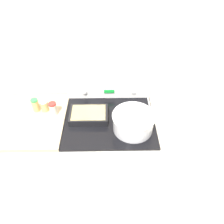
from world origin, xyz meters
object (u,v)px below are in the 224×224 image
(spice_jar_red_cap, at_px, (53,109))
(spice_jar_white_cap, at_px, (45,106))
(mixing_bowl, at_px, (133,121))
(ladle, at_px, (152,111))
(spice_jar_green_cap, at_px, (36,105))
(casserole_dish, at_px, (89,115))

(spice_jar_red_cap, distance_m, spice_jar_white_cap, 0.09)
(mixing_bowl, distance_m, spice_jar_white_cap, 0.76)
(ladle, distance_m, spice_jar_white_cap, 0.90)
(mixing_bowl, height_order, spice_jar_red_cap, mixing_bowl)
(mixing_bowl, height_order, spice_jar_green_cap, mixing_bowl)
(casserole_dish, relative_size, ladle, 1.12)
(mixing_bowl, xyz_separation_m, casserole_dish, (-0.35, 0.13, -0.05))
(spice_jar_red_cap, bearing_deg, mixing_bowl, -14.68)
(spice_jar_white_cap, bearing_deg, casserole_dish, -13.22)
(ladle, relative_size, spice_jar_green_cap, 2.37)
(ladle, xyz_separation_m, spice_jar_green_cap, (-0.97, 0.05, 0.04))
(spice_jar_green_cap, bearing_deg, ladle, -2.83)
(ladle, relative_size, spice_jar_red_cap, 2.46)
(spice_jar_white_cap, bearing_deg, mixing_bowl, -16.45)
(mixing_bowl, height_order, spice_jar_white_cap, mixing_bowl)
(casserole_dish, xyz_separation_m, spice_jar_green_cap, (-0.45, 0.09, 0.04))
(spice_jar_white_cap, bearing_deg, spice_jar_green_cap, -179.53)
(spice_jar_white_cap, relative_size, spice_jar_green_cap, 0.86)
(ladle, height_order, spice_jar_white_cap, spice_jar_white_cap)
(spice_jar_red_cap, bearing_deg, ladle, -0.20)
(mixing_bowl, bearing_deg, ladle, 44.15)
(casserole_dish, distance_m, spice_jar_white_cap, 0.39)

